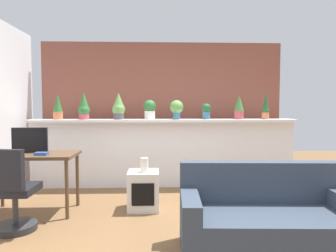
{
  "coord_description": "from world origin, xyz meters",
  "views": [
    {
      "loc": [
        -0.12,
        -3.16,
        1.34
      ],
      "look_at": [
        0.05,
        1.17,
        1.07
      ],
      "focal_mm": 33.28,
      "sensor_mm": 36.0,
      "label": 1
    }
  ],
  "objects_px": {
    "potted_plant_7": "(265,108)",
    "book_on_desk": "(42,154)",
    "vase_on_shelf": "(144,165)",
    "couch": "(266,223)",
    "desk": "(32,160)",
    "office_chair": "(12,197)",
    "potted_plant_5": "(206,111)",
    "potted_plant_0": "(58,107)",
    "potted_plant_6": "(239,107)",
    "potted_plant_3": "(150,109)",
    "potted_plant_4": "(177,108)",
    "side_cube_shelf": "(143,190)",
    "potted_plant_1": "(84,107)",
    "tv_monitor": "(30,140)",
    "potted_plant_2": "(119,107)"
  },
  "relations": [
    {
      "from": "potted_plant_7",
      "to": "book_on_desk",
      "type": "distance_m",
      "value": 3.53
    },
    {
      "from": "vase_on_shelf",
      "to": "couch",
      "type": "height_order",
      "value": "couch"
    },
    {
      "from": "desk",
      "to": "office_chair",
      "type": "bearing_deg",
      "value": -86.94
    },
    {
      "from": "potted_plant_5",
      "to": "potted_plant_0",
      "type": "bearing_deg",
      "value": -179.42
    },
    {
      "from": "potted_plant_6",
      "to": "book_on_desk",
      "type": "relative_size",
      "value": 2.74
    },
    {
      "from": "potted_plant_6",
      "to": "couch",
      "type": "relative_size",
      "value": 0.25
    },
    {
      "from": "potted_plant_3",
      "to": "book_on_desk",
      "type": "xyz_separation_m",
      "value": [
        -1.29,
        -1.34,
        -0.53
      ]
    },
    {
      "from": "potted_plant_0",
      "to": "potted_plant_5",
      "type": "distance_m",
      "value": 2.43
    },
    {
      "from": "potted_plant_4",
      "to": "potted_plant_0",
      "type": "bearing_deg",
      "value": 179.98
    },
    {
      "from": "potted_plant_6",
      "to": "side_cube_shelf",
      "type": "distance_m",
      "value": 2.21
    },
    {
      "from": "potted_plant_1",
      "to": "office_chair",
      "type": "distance_m",
      "value": 2.07
    },
    {
      "from": "potted_plant_4",
      "to": "vase_on_shelf",
      "type": "relative_size",
      "value": 1.72
    },
    {
      "from": "potted_plant_1",
      "to": "potted_plant_7",
      "type": "bearing_deg",
      "value": 0.72
    },
    {
      "from": "tv_monitor",
      "to": "side_cube_shelf",
      "type": "distance_m",
      "value": 1.59
    },
    {
      "from": "potted_plant_1",
      "to": "potted_plant_3",
      "type": "height_order",
      "value": "potted_plant_1"
    },
    {
      "from": "potted_plant_5",
      "to": "potted_plant_4",
      "type": "bearing_deg",
      "value": -177.1
    },
    {
      "from": "potted_plant_2",
      "to": "side_cube_shelf",
      "type": "distance_m",
      "value": 1.63
    },
    {
      "from": "couch",
      "to": "potted_plant_1",
      "type": "bearing_deg",
      "value": 132.47
    },
    {
      "from": "potted_plant_2",
      "to": "potted_plant_6",
      "type": "height_order",
      "value": "potted_plant_2"
    },
    {
      "from": "office_chair",
      "to": "potted_plant_5",
      "type": "bearing_deg",
      "value": 37.99
    },
    {
      "from": "potted_plant_4",
      "to": "vase_on_shelf",
      "type": "height_order",
      "value": "potted_plant_4"
    },
    {
      "from": "couch",
      "to": "vase_on_shelf",
      "type": "bearing_deg",
      "value": 133.14
    },
    {
      "from": "tv_monitor",
      "to": "office_chair",
      "type": "relative_size",
      "value": 0.49
    },
    {
      "from": "potted_plant_3",
      "to": "office_chair",
      "type": "bearing_deg",
      "value": -127.66
    },
    {
      "from": "potted_plant_3",
      "to": "potted_plant_6",
      "type": "bearing_deg",
      "value": 0.23
    },
    {
      "from": "side_cube_shelf",
      "to": "book_on_desk",
      "type": "height_order",
      "value": "book_on_desk"
    },
    {
      "from": "potted_plant_6",
      "to": "potted_plant_5",
      "type": "bearing_deg",
      "value": -179.37
    },
    {
      "from": "potted_plant_0",
      "to": "potted_plant_3",
      "type": "bearing_deg",
      "value": 0.95
    },
    {
      "from": "potted_plant_0",
      "to": "desk",
      "type": "relative_size",
      "value": 0.37
    },
    {
      "from": "potted_plant_4",
      "to": "couch",
      "type": "bearing_deg",
      "value": -74.46
    },
    {
      "from": "desk",
      "to": "side_cube_shelf",
      "type": "height_order",
      "value": "desk"
    },
    {
      "from": "potted_plant_6",
      "to": "vase_on_shelf",
      "type": "distance_m",
      "value": 2.08
    },
    {
      "from": "side_cube_shelf",
      "to": "desk",
      "type": "bearing_deg",
      "value": -177.49
    },
    {
      "from": "vase_on_shelf",
      "to": "book_on_desk",
      "type": "bearing_deg",
      "value": -172.43
    },
    {
      "from": "potted_plant_4",
      "to": "office_chair",
      "type": "height_order",
      "value": "potted_plant_4"
    },
    {
      "from": "potted_plant_3",
      "to": "potted_plant_4",
      "type": "bearing_deg",
      "value": -3.27
    },
    {
      "from": "potted_plant_2",
      "to": "book_on_desk",
      "type": "height_order",
      "value": "potted_plant_2"
    },
    {
      "from": "potted_plant_0",
      "to": "potted_plant_7",
      "type": "xyz_separation_m",
      "value": [
        3.42,
        0.03,
        -0.01
      ]
    },
    {
      "from": "potted_plant_2",
      "to": "vase_on_shelf",
      "type": "distance_m",
      "value": 1.46
    },
    {
      "from": "vase_on_shelf",
      "to": "couch",
      "type": "relative_size",
      "value": 0.11
    },
    {
      "from": "tv_monitor",
      "to": "couch",
      "type": "bearing_deg",
      "value": -26.14
    },
    {
      "from": "potted_plant_1",
      "to": "couch",
      "type": "distance_m",
      "value": 3.38
    },
    {
      "from": "potted_plant_2",
      "to": "tv_monitor",
      "type": "distance_m",
      "value": 1.56
    },
    {
      "from": "potted_plant_2",
      "to": "potted_plant_3",
      "type": "xyz_separation_m",
      "value": [
        0.51,
        0.01,
        -0.04
      ]
    },
    {
      "from": "potted_plant_7",
      "to": "potted_plant_6",
      "type": "bearing_deg",
      "value": 179.4
    },
    {
      "from": "potted_plant_0",
      "to": "side_cube_shelf",
      "type": "height_order",
      "value": "potted_plant_0"
    },
    {
      "from": "office_chair",
      "to": "vase_on_shelf",
      "type": "xyz_separation_m",
      "value": [
        1.38,
        0.67,
        0.2
      ]
    },
    {
      "from": "tv_monitor",
      "to": "vase_on_shelf",
      "type": "xyz_separation_m",
      "value": [
        1.46,
        -0.05,
        -0.32
      ]
    },
    {
      "from": "potted_plant_2",
      "to": "potted_plant_7",
      "type": "distance_m",
      "value": 2.44
    },
    {
      "from": "potted_plant_0",
      "to": "desk",
      "type": "xyz_separation_m",
      "value": [
        0.03,
        -1.18,
        -0.66
      ]
    }
  ]
}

